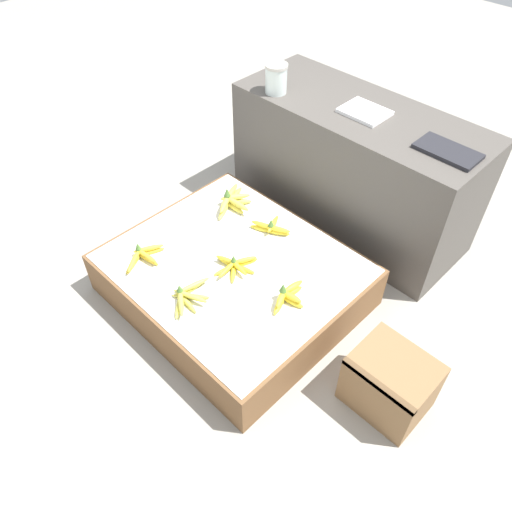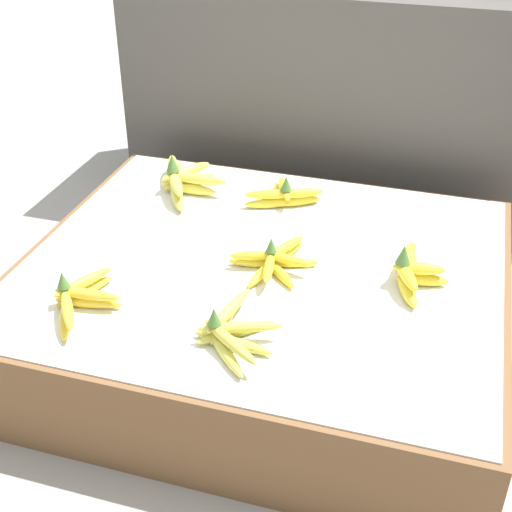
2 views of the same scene
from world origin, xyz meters
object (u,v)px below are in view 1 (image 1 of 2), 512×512
banana_bunch_back_midleft (271,227)px  foam_tray_white (365,112)px  glass_jar (276,78)px  banana_bunch_middle_midleft (235,266)px  banana_bunch_back_left (232,201)px  banana_bunch_middle_midright (288,296)px  banana_bunch_front_midleft (187,296)px  wooden_crate (390,383)px  banana_bunch_front_left (143,256)px

banana_bunch_back_midleft → foam_tray_white: (0.08, 0.57, 0.45)m
glass_jar → banana_bunch_middle_midleft: bearing=-58.9°
banana_bunch_back_left → banana_bunch_middle_midright: bearing=-23.2°
banana_bunch_back_left → banana_bunch_middle_midleft: bearing=-41.7°
banana_bunch_back_midleft → glass_jar: bearing=132.2°
banana_bunch_front_midleft → foam_tray_white: 1.24m
wooden_crate → banana_bunch_middle_midright: 0.56m
banana_bunch_front_midleft → banana_bunch_back_left: size_ratio=0.90×
wooden_crate → banana_bunch_middle_midleft: (-0.85, -0.07, 0.12)m
wooden_crate → banana_bunch_back_left: size_ratio=1.15×
banana_bunch_middle_midleft → banana_bunch_back_left: banana_bunch_back_left is taller
banana_bunch_front_midleft → banana_bunch_middle_midright: bearing=43.9°
banana_bunch_front_midleft → banana_bunch_front_left: bearing=178.3°
wooden_crate → banana_bunch_back_midleft: size_ratio=1.60×
banana_bunch_middle_midright → banana_bunch_back_left: bearing=156.8°
banana_bunch_back_left → foam_tray_white: size_ratio=1.27×
banana_bunch_front_midleft → banana_bunch_middle_midright: size_ratio=1.16×
wooden_crate → banana_bunch_front_midleft: size_ratio=1.27×
banana_bunch_middle_midright → glass_jar: size_ratio=1.47×
glass_jar → foam_tray_white: glass_jar is taller
banana_bunch_front_left → banana_bunch_middle_midright: (0.66, 0.30, 0.01)m
wooden_crate → banana_bunch_front_midleft: (-0.86, -0.34, 0.12)m
banana_bunch_front_left → banana_bunch_back_midleft: 0.65m
banana_bunch_back_left → glass_jar: size_ratio=1.88×
banana_bunch_front_left → glass_jar: (-0.09, 1.00, 0.52)m
banana_bunch_front_left → foam_tray_white: (0.37, 1.15, 0.45)m
banana_bunch_middle_midleft → glass_jar: 1.00m
wooden_crate → banana_bunch_front_midleft: bearing=-158.3°
banana_bunch_back_left → banana_bunch_back_midleft: 0.29m
banana_bunch_front_midleft → banana_bunch_back_left: banana_bunch_back_left is taller
banana_bunch_middle_midleft → banana_bunch_middle_midright: size_ratio=1.04×
banana_bunch_middle_midleft → glass_jar: bearing=121.1°
wooden_crate → banana_bunch_front_left: size_ratio=1.34×
banana_bunch_front_midleft → wooden_crate: bearing=21.7°
banana_bunch_front_midleft → banana_bunch_middle_midleft: 0.28m
banana_bunch_back_left → banana_bunch_front_left: bearing=-90.5°
banana_bunch_front_left → banana_bunch_front_midleft: size_ratio=0.95×
banana_bunch_back_left → banana_bunch_back_midleft: banana_bunch_back_left is taller
banana_bunch_middle_midleft → glass_jar: glass_jar is taller
wooden_crate → foam_tray_white: foam_tray_white is taller
banana_bunch_back_midleft → glass_jar: glass_jar is taller
banana_bunch_middle_midleft → glass_jar: size_ratio=1.52×
banana_bunch_front_midleft → banana_bunch_back_left: bearing=119.8°
banana_bunch_middle_midleft → banana_bunch_front_midleft: bearing=-92.9°
banana_bunch_front_left → banana_bunch_back_midleft: (0.29, 0.58, 0.00)m
banana_bunch_middle_midleft → banana_bunch_back_left: 0.47m
glass_jar → banana_bunch_middle_midright: bearing=-43.2°
wooden_crate → banana_bunch_middle_midright: (-0.54, -0.03, 0.13)m
banana_bunch_middle_midright → banana_bunch_back_left: (-0.66, 0.28, 0.00)m
banana_bunch_middle_midleft → wooden_crate: bearing=4.5°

